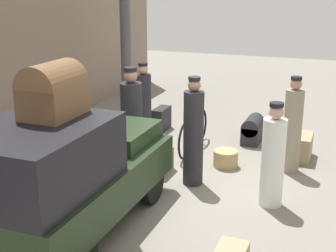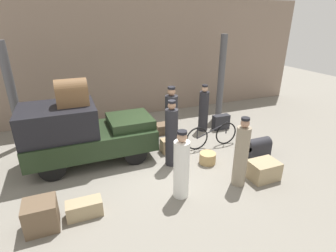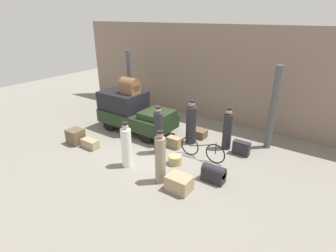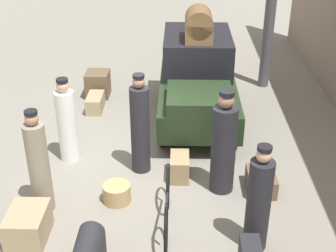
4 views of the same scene
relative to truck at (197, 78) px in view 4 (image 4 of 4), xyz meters
name	(u,v)px [view 4 (image 4 of 4)]	position (x,y,z in m)	size (l,w,h in m)	color
ground_plane	(158,166)	(2.10, -0.78, -0.90)	(30.00, 30.00, 0.00)	gray
canopy_pillar_left	(269,23)	(-1.77, 1.76, 0.72)	(0.26, 0.26, 3.24)	#4C4C51
truck	(197,78)	(0.00, 0.00, 0.00)	(3.46, 1.60, 1.71)	black
bicycle	(167,206)	(3.79, -0.56, -0.52)	(1.78, 0.04, 0.79)	black
wicker_basket	(117,193)	(3.18, -1.40, -0.75)	(0.46, 0.46, 0.31)	tan
conductor_in_dark_uniform	(39,165)	(3.39, -2.55, -0.09)	(0.33, 0.33, 1.75)	gray
porter_standing_middle	(224,147)	(2.79, 0.35, -0.06)	(0.41, 0.41, 1.83)	#232328
porter_carrying_trunk	(259,202)	(4.18, 0.72, -0.13)	(0.34, 0.34, 1.67)	#232328
porter_lifting_near_truck	(67,124)	(1.88, -2.45, -0.15)	(0.36, 0.36, 1.64)	white
porter_with_bicycle	(140,128)	(2.21, -1.07, -0.04)	(0.34, 0.34, 1.86)	#232328
suitcase_black_upright	(98,84)	(-1.04, -2.37, -0.60)	(0.61, 0.55, 0.60)	brown
trunk_wicker_pale	(28,225)	(4.11, -2.59, -0.66)	(0.73, 0.55, 0.48)	#9E8966
trunk_large_brown	(261,182)	(2.81, 1.02, -0.74)	(0.64, 0.47, 0.33)	brown
trunk_umber_medium	(95,103)	(-0.25, -2.31, -0.73)	(0.72, 0.35, 0.35)	#9E8966
suitcase_small_leather	(180,167)	(2.45, -0.37, -0.69)	(0.56, 0.33, 0.42)	#937A56
trunk_on_truck_roof	(199,25)	(-0.13, 0.00, 1.12)	(0.78, 0.57, 0.68)	brown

